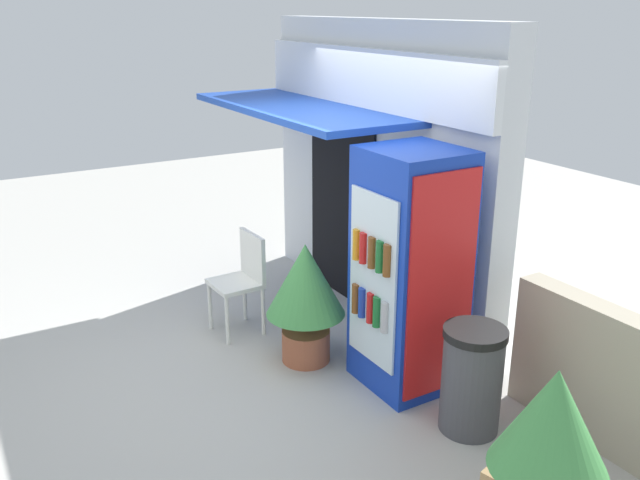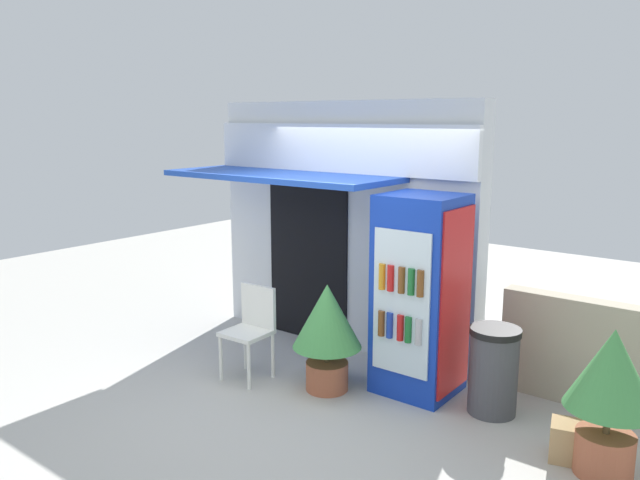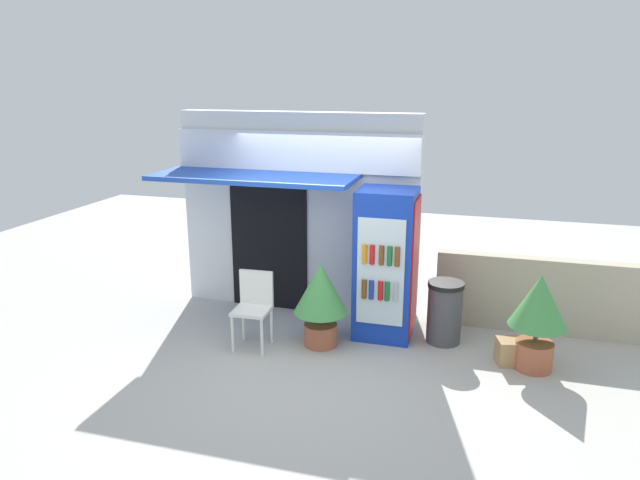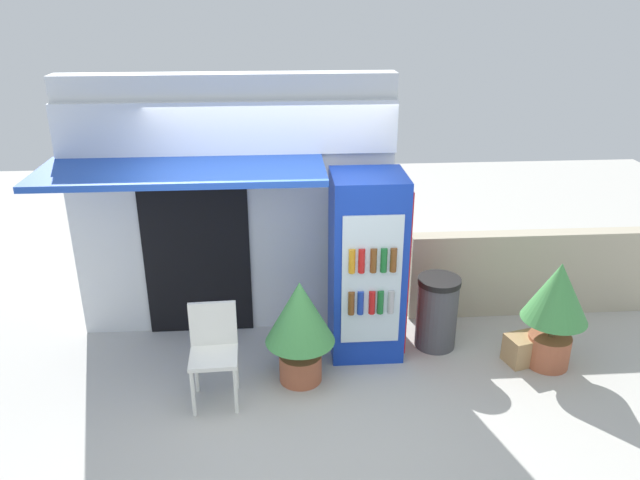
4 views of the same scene
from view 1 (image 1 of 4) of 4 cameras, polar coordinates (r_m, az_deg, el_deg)
The scene contains 7 objects.
ground at distance 5.98m, azimuth -3.88°, elevation -9.73°, with size 16.00×16.00×0.00m, color beige.
storefront_building at distance 6.49m, azimuth 4.38°, elevation 6.44°, with size 3.42×1.26×2.79m.
drink_cooler at distance 5.23m, azimuth 7.61°, elevation -2.65°, with size 0.74×0.74×1.91m.
plastic_chair at distance 6.22m, azimuth -6.54°, elevation -2.96°, with size 0.44×0.43×0.94m.
potted_plant_near_shop at distance 5.61m, azimuth -1.23°, elevation -4.20°, with size 0.67×0.67×1.06m.
potted_plant_curbside at distance 3.93m, azimuth 18.90°, elevation -15.79°, with size 0.64×0.64×1.13m.
trash_bin at distance 4.96m, azimuth 12.73°, elevation -11.43°, with size 0.45×0.45×0.79m.
Camera 1 is at (4.69, -2.32, 2.90)m, focal length 37.78 mm.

